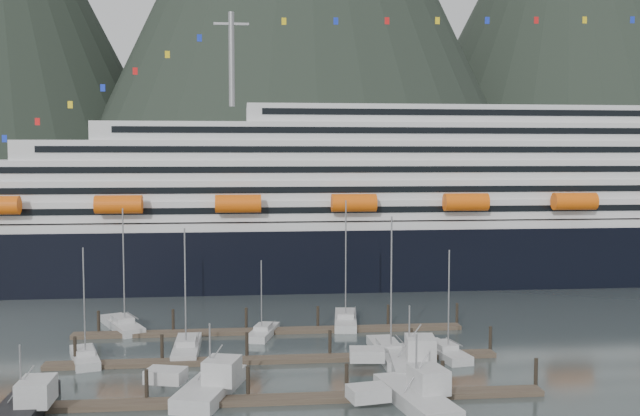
{
  "coord_description": "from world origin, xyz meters",
  "views": [
    {
      "loc": [
        -8.41,
        -75.43,
        22.19
      ],
      "look_at": [
        1.79,
        22.0,
        15.05
      ],
      "focal_mm": 42.0,
      "sensor_mm": 36.0,
      "label": 1
    }
  ],
  "objects_px": {
    "cruise_ship": "(457,210)",
    "trawler_d": "(415,396)",
    "sailboat_e": "(122,326)",
    "sailboat_f": "(263,333)",
    "trawler_b": "(209,385)",
    "sailboat_a": "(85,358)",
    "sailboat_h": "(444,352)",
    "sailboat_g": "(346,320)",
    "trawler_a": "(20,408)",
    "sailboat_d": "(388,353)",
    "trawler_e": "(408,361)",
    "sailboat_b": "(187,349)"
  },
  "relations": [
    {
      "from": "cruise_ship",
      "to": "sailboat_g",
      "type": "relative_size",
      "value": 12.56
    },
    {
      "from": "trawler_a",
      "to": "sailboat_e",
      "type": "bearing_deg",
      "value": -6.25
    },
    {
      "from": "trawler_d",
      "to": "sailboat_e",
      "type": "bearing_deg",
      "value": 32.35
    },
    {
      "from": "sailboat_f",
      "to": "sailboat_h",
      "type": "bearing_deg",
      "value": -104.33
    },
    {
      "from": "sailboat_f",
      "to": "trawler_b",
      "type": "xyz_separation_m",
      "value": [
        -5.61,
        -22.03,
        0.55
      ]
    },
    {
      "from": "sailboat_b",
      "to": "sailboat_g",
      "type": "xyz_separation_m",
      "value": [
        19.62,
        12.15,
        0.02
      ]
    },
    {
      "from": "sailboat_b",
      "to": "sailboat_h",
      "type": "bearing_deg",
      "value": -99.03
    },
    {
      "from": "sailboat_f",
      "to": "trawler_e",
      "type": "distance_m",
      "value": 21.58
    },
    {
      "from": "sailboat_f",
      "to": "sailboat_h",
      "type": "relative_size",
      "value": 0.8
    },
    {
      "from": "sailboat_e",
      "to": "sailboat_f",
      "type": "height_order",
      "value": "sailboat_e"
    },
    {
      "from": "sailboat_b",
      "to": "sailboat_d",
      "type": "relative_size",
      "value": 0.91
    },
    {
      "from": "sailboat_e",
      "to": "trawler_a",
      "type": "xyz_separation_m",
      "value": [
        -3.54,
        -31.7,
        0.44
      ]
    },
    {
      "from": "sailboat_a",
      "to": "sailboat_f",
      "type": "distance_m",
      "value": 21.45
    },
    {
      "from": "cruise_ship",
      "to": "trawler_b",
      "type": "bearing_deg",
      "value": -123.68
    },
    {
      "from": "sailboat_g",
      "to": "trawler_b",
      "type": "bearing_deg",
      "value": 156.64
    },
    {
      "from": "sailboat_a",
      "to": "sailboat_d",
      "type": "xyz_separation_m",
      "value": [
        32.69,
        -1.36,
        0.03
      ]
    },
    {
      "from": "sailboat_b",
      "to": "sailboat_f",
      "type": "xyz_separation_m",
      "value": [
        8.73,
        6.73,
        -0.05
      ]
    },
    {
      "from": "sailboat_a",
      "to": "sailboat_h",
      "type": "distance_m",
      "value": 38.89
    },
    {
      "from": "trawler_e",
      "to": "sailboat_a",
      "type": "bearing_deg",
      "value": 85.0
    },
    {
      "from": "sailboat_b",
      "to": "trawler_b",
      "type": "xyz_separation_m",
      "value": [
        3.12,
        -15.3,
        0.5
      ]
    },
    {
      "from": "cruise_ship",
      "to": "sailboat_d",
      "type": "relative_size",
      "value": 13.14
    },
    {
      "from": "trawler_a",
      "to": "trawler_b",
      "type": "distance_m",
      "value": 16.15
    },
    {
      "from": "sailboat_b",
      "to": "sailboat_d",
      "type": "xyz_separation_m",
      "value": [
        22.11,
        -4.01,
        0.01
      ]
    },
    {
      "from": "sailboat_g",
      "to": "sailboat_f",
      "type": "bearing_deg",
      "value": 124.11
    },
    {
      "from": "cruise_ship",
      "to": "trawler_b",
      "type": "xyz_separation_m",
      "value": [
        -41.59,
        -62.4,
        -11.11
      ]
    },
    {
      "from": "sailboat_d",
      "to": "sailboat_g",
      "type": "height_order",
      "value": "sailboat_g"
    },
    {
      "from": "cruise_ship",
      "to": "sailboat_g",
      "type": "distance_m",
      "value": 44.56
    },
    {
      "from": "sailboat_f",
      "to": "trawler_a",
      "type": "xyz_separation_m",
      "value": [
        -21.19,
        -26.27,
        0.5
      ]
    },
    {
      "from": "sailboat_e",
      "to": "sailboat_g",
      "type": "xyz_separation_m",
      "value": [
        28.54,
        -0.0,
        0.0
      ]
    },
    {
      "from": "sailboat_a",
      "to": "trawler_b",
      "type": "distance_m",
      "value": 18.65
    },
    {
      "from": "sailboat_g",
      "to": "trawler_d",
      "type": "bearing_deg",
      "value": -169.46
    },
    {
      "from": "sailboat_a",
      "to": "sailboat_e",
      "type": "relative_size",
      "value": 0.8
    },
    {
      "from": "cruise_ship",
      "to": "sailboat_f",
      "type": "bearing_deg",
      "value": -131.71
    },
    {
      "from": "cruise_ship",
      "to": "sailboat_e",
      "type": "xyz_separation_m",
      "value": [
        -53.63,
        -34.95,
        -11.59
      ]
    },
    {
      "from": "sailboat_h",
      "to": "trawler_d",
      "type": "distance_m",
      "value": 17.19
    },
    {
      "from": "cruise_ship",
      "to": "trawler_d",
      "type": "bearing_deg",
      "value": -109.23
    },
    {
      "from": "cruise_ship",
      "to": "trawler_a",
      "type": "bearing_deg",
      "value": -130.62
    },
    {
      "from": "sailboat_b",
      "to": "trawler_d",
      "type": "xyz_separation_m",
      "value": [
        21.25,
        -20.13,
        0.47
      ]
    },
    {
      "from": "sailboat_a",
      "to": "trawler_d",
      "type": "bearing_deg",
      "value": -135.56
    },
    {
      "from": "sailboat_a",
      "to": "trawler_b",
      "type": "xyz_separation_m",
      "value": [
        13.69,
        -12.66,
        0.52
      ]
    },
    {
      "from": "cruise_ship",
      "to": "trawler_a",
      "type": "height_order",
      "value": "cruise_ship"
    },
    {
      "from": "sailboat_b",
      "to": "trawler_b",
      "type": "relative_size",
      "value": 1.22
    },
    {
      "from": "trawler_a",
      "to": "trawler_e",
      "type": "height_order",
      "value": "trawler_e"
    },
    {
      "from": "cruise_ship",
      "to": "trawler_d",
      "type": "relative_size",
      "value": 17.1
    },
    {
      "from": "trawler_e",
      "to": "sailboat_g",
      "type": "bearing_deg",
      "value": 15.41
    },
    {
      "from": "sailboat_a",
      "to": "sailboat_h",
      "type": "bearing_deg",
      "value": -109.43
    },
    {
      "from": "sailboat_d",
      "to": "sailboat_g",
      "type": "xyz_separation_m",
      "value": [
        -2.5,
        16.16,
        0.01
      ]
    },
    {
      "from": "cruise_ship",
      "to": "trawler_b",
      "type": "relative_size",
      "value": 17.6
    },
    {
      "from": "sailboat_e",
      "to": "trawler_d",
      "type": "bearing_deg",
      "value": -161.61
    },
    {
      "from": "cruise_ship",
      "to": "sailboat_e",
      "type": "distance_m",
      "value": 65.05
    }
  ]
}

